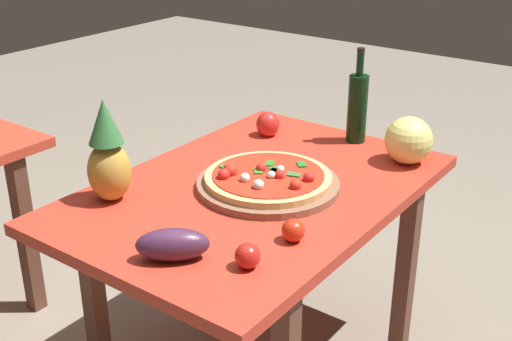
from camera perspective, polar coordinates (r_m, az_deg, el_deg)
display_table at (r=2.25m, az=-0.10°, el=-3.36°), size 1.31×0.90×0.74m
pizza_board at (r=2.19m, az=1.05°, el=-1.21°), size 0.48×0.48×0.02m
pizza at (r=2.18m, az=0.91°, el=-0.58°), size 0.42×0.42×0.06m
wine_bottle at (r=2.58m, az=8.73°, el=5.47°), size 0.08×0.08×0.37m
pineapple_left at (r=2.11m, az=-12.64°, el=1.25°), size 0.14×0.14×0.33m
melon at (r=2.42m, az=13.02°, el=2.55°), size 0.17×0.17×0.17m
bell_pepper at (r=2.64m, az=1.02°, el=4.01°), size 0.09×0.09×0.10m
eggplant at (r=1.79m, az=-7.19°, el=-6.34°), size 0.20×0.21×0.09m
tomato_at_corner at (r=1.75m, az=-0.73°, el=-7.36°), size 0.07×0.07×0.07m
tomato_beside_pepper at (r=1.87m, az=3.23°, el=-5.17°), size 0.07×0.07×0.07m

